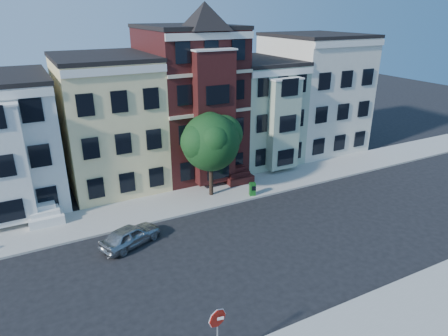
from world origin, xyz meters
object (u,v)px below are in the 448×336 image
street_tree (211,146)px  parked_car (130,235)px  newspaper_box (252,189)px  stop_sign (217,333)px

street_tree → parked_car: street_tree is taller
newspaper_box → stop_sign: (-9.39, -12.76, 1.01)m
parked_car → newspaper_box: size_ratio=3.88×
street_tree → parked_car: (-7.35, -3.91, -3.43)m
street_tree → parked_car: 9.00m
street_tree → newspaper_box: (2.75, -1.56, -3.44)m
street_tree → newspaper_box: size_ratio=7.92×
newspaper_box → stop_sign: 15.88m
parked_car → stop_sign: size_ratio=1.28×
parked_car → newspaper_box: 10.37m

